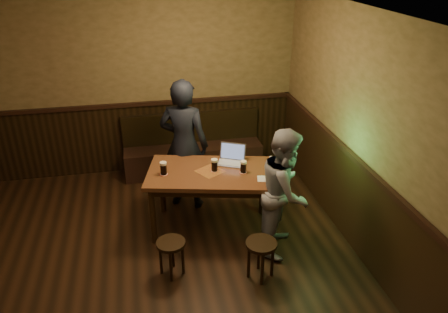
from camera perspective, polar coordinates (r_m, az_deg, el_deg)
name	(u,v)px	position (r m, az deg, el deg)	size (l,w,h in m)	color
room	(143,188)	(4.43, -10.53, -4.03)	(5.04, 6.04, 2.84)	black
bench	(193,153)	(7.13, -4.06, 0.50)	(2.20, 0.50, 0.95)	black
pub_table	(210,179)	(5.50, -1.82, -2.94)	(1.71, 1.22, 0.84)	#573219
stool_left	(171,248)	(4.97, -6.93, -11.82)	(0.38, 0.38, 0.44)	black
stool_right	(261,249)	(4.90, 4.87, -11.99)	(0.39, 0.39, 0.47)	black
pint_left	(163,168)	(5.38, -7.92, -1.53)	(0.11, 0.11, 0.17)	#A72514
pint_mid	(214,165)	(5.41, -1.26, -1.13)	(0.10, 0.10, 0.16)	#A72514
pint_right	(243,167)	(5.38, 2.54, -1.35)	(0.10, 0.10, 0.16)	#A72514
laptop	(232,158)	(5.64, 1.00, -0.18)	(0.42, 0.39, 0.24)	silver
menu	(267,179)	(5.29, 5.58, -2.92)	(0.22, 0.15, 0.00)	silver
person_suit	(184,145)	(5.94, -5.24, 1.50)	(0.67, 0.44, 1.85)	black
person_grey	(285,191)	(5.17, 7.99, -4.49)	(0.76, 0.59, 1.56)	#94949A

